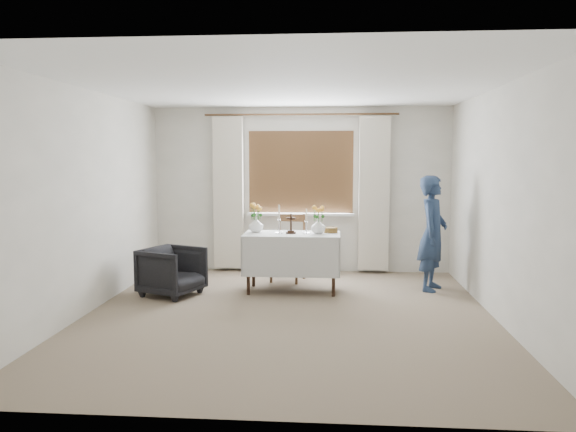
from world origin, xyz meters
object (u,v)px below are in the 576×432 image
object	(u,v)px
person	(433,233)
flower_vase_right	(318,226)
wooden_chair	(288,248)
armchair	(172,271)
altar_table	(292,262)
wooden_cross	(291,224)
flower_vase_left	(256,225)

from	to	relation	value
person	flower_vase_right	bearing A→B (deg)	119.81
wooden_chair	person	xyz separation A→B (m)	(1.94, -0.40, 0.28)
wooden_chair	armchair	world-z (taller)	wooden_chair
altar_table	wooden_cross	distance (m)	0.51
wooden_chair	wooden_cross	size ratio (longest dim) A/B	3.63
altar_table	flower_vase_right	world-z (taller)	flower_vase_right
person	wooden_cross	world-z (taller)	person
person	flower_vase_right	world-z (taller)	person
altar_table	wooden_cross	xyz separation A→B (m)	(-0.01, -0.00, 0.51)
wooden_cross	altar_table	bearing A→B (deg)	17.97
altar_table	flower_vase_left	bearing A→B (deg)	169.21
altar_table	flower_vase_right	size ratio (longest dim) A/B	6.41
wooden_chair	armchair	distance (m)	1.70
altar_table	armchair	size ratio (longest dim) A/B	1.83
altar_table	wooden_chair	size ratio (longest dim) A/B	1.32
wooden_chair	flower_vase_right	bearing A→B (deg)	-41.24
altar_table	wooden_chair	bearing A→B (deg)	99.53
wooden_chair	altar_table	bearing A→B (deg)	-67.32
altar_table	flower_vase_left	world-z (taller)	flower_vase_left
person	wooden_cross	bearing A→B (deg)	118.52
wooden_cross	flower_vase_left	distance (m)	0.48
wooden_chair	armchair	size ratio (longest dim) A/B	1.39
armchair	wooden_cross	distance (m)	1.63
wooden_chair	person	size ratio (longest dim) A/B	0.62
armchair	flower_vase_left	bearing A→B (deg)	-44.62
armchair	flower_vase_left	xyz separation A→B (m)	(1.02, 0.42, 0.55)
wooden_chair	wooden_cross	xyz separation A→B (m)	(0.09, -0.63, 0.42)
person	flower_vase_left	xyz separation A→B (m)	(-2.31, -0.13, 0.11)
wooden_chair	wooden_cross	bearing A→B (deg)	-68.60
flower_vase_right	wooden_chair	bearing A→B (deg)	125.60
flower_vase_right	altar_table	bearing A→B (deg)	-179.15
armchair	person	xyz separation A→B (m)	(3.33, 0.55, 0.45)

